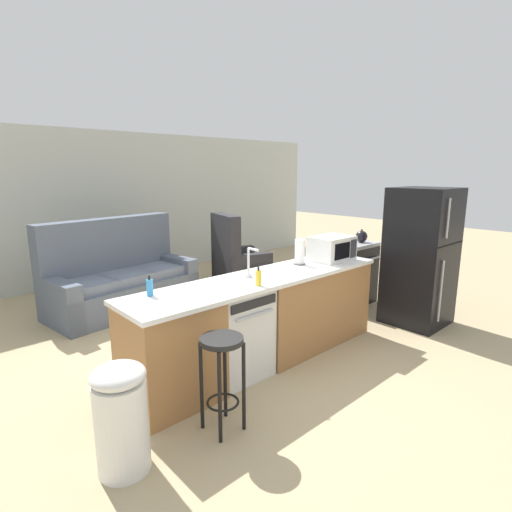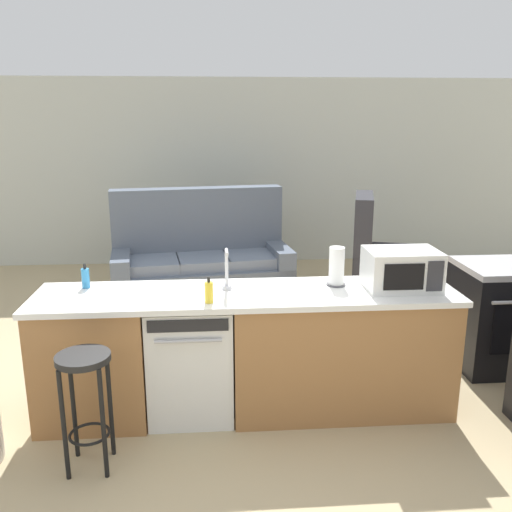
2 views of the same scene
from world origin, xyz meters
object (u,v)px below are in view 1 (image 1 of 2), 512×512
(paper_towel_roll, at_px, (300,252))
(armchair, at_px, (236,262))
(soap_bottle, at_px, (258,278))
(microwave, at_px, (332,248))
(couch, at_px, (119,281))
(refrigerator, at_px, (420,257))
(kettle, at_px, (362,236))
(dishwasher, at_px, (233,332))
(dish_soap_bottle, at_px, (150,287))
(trash_bin, at_px, (121,417))
(bar_stool, at_px, (222,364))
(stove_range, at_px, (346,272))

(paper_towel_roll, distance_m, armchair, 2.71)
(soap_bottle, distance_m, armchair, 3.40)
(microwave, height_order, couch, couch)
(refrigerator, height_order, kettle, refrigerator)
(armchair, bearing_deg, refrigerator, -80.98)
(soap_bottle, distance_m, couch, 2.83)
(dishwasher, bearing_deg, dish_soap_bottle, 165.81)
(trash_bin, relative_size, armchair, 0.62)
(microwave, bearing_deg, dish_soap_bottle, 175.18)
(bar_stool, bearing_deg, stove_range, 19.76)
(couch, bearing_deg, microwave, -60.15)
(soap_bottle, relative_size, couch, 0.08)
(couch, bearing_deg, soap_bottle, -87.44)
(stove_range, distance_m, bar_stool, 3.40)
(stove_range, xyz_separation_m, soap_bottle, (-2.46, -0.75, 0.52))
(kettle, relative_size, armchair, 0.17)
(refrigerator, height_order, paper_towel_roll, refrigerator)
(paper_towel_roll, xyz_separation_m, soap_bottle, (-0.91, -0.31, -0.07))
(refrigerator, distance_m, microwave, 1.25)
(bar_stool, distance_m, couch, 3.23)
(microwave, height_order, armchair, armchair)
(trash_bin, bearing_deg, dish_soap_bottle, 48.66)
(couch, bearing_deg, armchair, -1.98)
(dish_soap_bottle, xyz_separation_m, trash_bin, (-0.60, -0.68, -0.59))
(paper_towel_roll, xyz_separation_m, armchair, (1.07, 2.39, -0.69))
(microwave, distance_m, dish_soap_bottle, 2.23)
(microwave, relative_size, trash_bin, 0.68)
(paper_towel_roll, height_order, couch, couch)
(dish_soap_bottle, bearing_deg, couch, 72.49)
(microwave, relative_size, bar_stool, 0.68)
(microwave, bearing_deg, soap_bottle, -171.63)
(paper_towel_roll, distance_m, couch, 2.75)
(paper_towel_roll, xyz_separation_m, trash_bin, (-2.38, -0.60, -0.66))
(refrigerator, relative_size, soap_bottle, 9.78)
(trash_bin, height_order, armchair, armchair)
(trash_bin, relative_size, couch, 0.35)
(paper_towel_roll, xyz_separation_m, dish_soap_bottle, (-1.79, 0.08, -0.07))
(soap_bottle, height_order, dish_soap_bottle, same)
(stove_range, height_order, soap_bottle, soap_bottle)
(refrigerator, distance_m, armchair, 3.13)
(microwave, distance_m, kettle, 1.35)
(stove_range, xyz_separation_m, armchair, (-0.48, 1.95, -0.10))
(dish_soap_bottle, relative_size, armchair, 0.15)
(dishwasher, relative_size, kettle, 4.10)
(soap_bottle, xyz_separation_m, dish_soap_bottle, (-0.88, 0.39, 0.00))
(microwave, height_order, paper_towel_roll, paper_towel_roll)
(armchair, bearing_deg, bar_stool, -131.24)
(stove_range, relative_size, couch, 0.43)
(soap_bottle, relative_size, armchair, 0.15)
(refrigerator, relative_size, microwave, 3.44)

